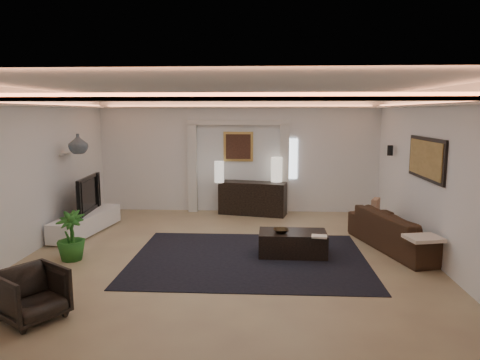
# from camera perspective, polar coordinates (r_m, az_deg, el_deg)

# --- Properties ---
(floor) EXTENTS (7.00, 7.00, 0.00)m
(floor) POSITION_cam_1_polar(r_m,az_deg,el_deg) (7.89, -1.71, -9.67)
(floor) COLOR tan
(floor) RESTS_ON ground
(ceiling) EXTENTS (7.00, 7.00, 0.00)m
(ceiling) POSITION_cam_1_polar(r_m,az_deg,el_deg) (7.49, -1.82, 11.87)
(ceiling) COLOR white
(ceiling) RESTS_ON ground
(wall_back) EXTENTS (7.00, 0.00, 7.00)m
(wall_back) POSITION_cam_1_polar(r_m,az_deg,el_deg) (11.02, -0.22, 3.34)
(wall_back) COLOR white
(wall_back) RESTS_ON ground
(wall_front) EXTENTS (7.00, 0.00, 7.00)m
(wall_front) POSITION_cam_1_polar(r_m,az_deg,el_deg) (4.14, -5.90, -5.93)
(wall_front) COLOR white
(wall_front) RESTS_ON ground
(wall_left) EXTENTS (0.00, 7.00, 7.00)m
(wall_left) POSITION_cam_1_polar(r_m,az_deg,el_deg) (8.59, -25.72, 0.91)
(wall_left) COLOR white
(wall_left) RESTS_ON ground
(wall_right) EXTENTS (0.00, 7.00, 7.00)m
(wall_right) POSITION_cam_1_polar(r_m,az_deg,el_deg) (8.05, 23.91, 0.56)
(wall_right) COLOR white
(wall_right) RESTS_ON ground
(cove_soffit) EXTENTS (7.00, 7.00, 0.04)m
(cove_soffit) POSITION_cam_1_polar(r_m,az_deg,el_deg) (7.48, -1.81, 9.73)
(cove_soffit) COLOR silver
(cove_soffit) RESTS_ON ceiling
(daylight_slit) EXTENTS (0.25, 0.03, 1.00)m
(daylight_slit) POSITION_cam_1_polar(r_m,az_deg,el_deg) (11.02, 6.81, 2.76)
(daylight_slit) COLOR white
(daylight_slit) RESTS_ON wall_back
(area_rug) EXTENTS (4.00, 3.00, 0.01)m
(area_rug) POSITION_cam_1_polar(r_m,az_deg,el_deg) (7.67, 1.18, -10.16)
(area_rug) COLOR black
(area_rug) RESTS_ON ground
(pilaster_left) EXTENTS (0.22, 0.20, 2.20)m
(pilaster_left) POSITION_cam_1_polar(r_m,az_deg,el_deg) (11.09, -6.19, 1.50)
(pilaster_left) COLOR silver
(pilaster_left) RESTS_ON ground
(pilaster_right) EXTENTS (0.22, 0.20, 2.20)m
(pilaster_right) POSITION_cam_1_polar(r_m,az_deg,el_deg) (10.95, 5.77, 1.42)
(pilaster_right) COLOR silver
(pilaster_right) RESTS_ON ground
(alcove_header) EXTENTS (2.52, 0.20, 0.12)m
(alcove_header) POSITION_cam_1_polar(r_m,az_deg,el_deg) (10.87, -0.25, 7.49)
(alcove_header) COLOR silver
(alcove_header) RESTS_ON wall_back
(painting_frame) EXTENTS (0.74, 0.04, 0.74)m
(painting_frame) POSITION_cam_1_polar(r_m,az_deg,el_deg) (10.97, -0.23, 4.37)
(painting_frame) COLOR tan
(painting_frame) RESTS_ON wall_back
(painting_canvas) EXTENTS (0.62, 0.02, 0.62)m
(painting_canvas) POSITION_cam_1_polar(r_m,az_deg,el_deg) (10.95, -0.23, 4.36)
(painting_canvas) COLOR #4C2D1E
(painting_canvas) RESTS_ON wall_back
(art_panel_frame) EXTENTS (0.04, 1.64, 0.74)m
(art_panel_frame) POSITION_cam_1_polar(r_m,az_deg,el_deg) (8.29, 23.09, 2.57)
(art_panel_frame) COLOR black
(art_panel_frame) RESTS_ON wall_right
(art_panel_gold) EXTENTS (0.02, 1.50, 0.62)m
(art_panel_gold) POSITION_cam_1_polar(r_m,az_deg,el_deg) (8.28, 22.93, 2.57)
(art_panel_gold) COLOR tan
(art_panel_gold) RESTS_ON wall_right
(wall_sconce) EXTENTS (0.12, 0.12, 0.22)m
(wall_sconce) POSITION_cam_1_polar(r_m,az_deg,el_deg) (10.07, 18.95, 3.66)
(wall_sconce) COLOR black
(wall_sconce) RESTS_ON wall_right
(wall_niche) EXTENTS (0.10, 0.55, 0.04)m
(wall_niche) POSITION_cam_1_polar(r_m,az_deg,el_deg) (9.78, -21.57, 3.21)
(wall_niche) COLOR silver
(wall_niche) RESTS_ON wall_left
(console) EXTENTS (1.70, 0.85, 0.82)m
(console) POSITION_cam_1_polar(r_m,az_deg,el_deg) (10.80, 1.66, -2.41)
(console) COLOR black
(console) RESTS_ON ground
(lamp_left) EXTENTS (0.23, 0.23, 0.52)m
(lamp_left) POSITION_cam_1_polar(r_m,az_deg,el_deg) (10.65, -2.73, 1.19)
(lamp_left) COLOR beige
(lamp_left) RESTS_ON console
(lamp_right) EXTENTS (0.34, 0.34, 0.60)m
(lamp_right) POSITION_cam_1_polar(r_m,az_deg,el_deg) (10.79, 4.79, 1.27)
(lamp_right) COLOR silver
(lamp_right) RESTS_ON console
(media_ledge) EXTENTS (0.80, 2.11, 0.39)m
(media_ledge) POSITION_cam_1_polar(r_m,az_deg,el_deg) (9.71, -19.37, -5.25)
(media_ledge) COLOR white
(media_ledge) RESTS_ON ground
(tv) EXTENTS (1.33, 0.27, 0.76)m
(tv) POSITION_cam_1_polar(r_m,az_deg,el_deg) (9.75, -19.80, -1.57)
(tv) COLOR black
(tv) RESTS_ON media_ledge
(figurine) EXTENTS (0.18, 0.18, 0.43)m
(figurine) POSITION_cam_1_polar(r_m,az_deg,el_deg) (10.48, -18.14, -1.86)
(figurine) COLOR #462A17
(figurine) RESTS_ON media_ledge
(ginger_jar) EXTENTS (0.50, 0.50, 0.40)m
(ginger_jar) POSITION_cam_1_polar(r_m,az_deg,el_deg) (9.45, -20.32, 4.45)
(ginger_jar) COLOR slate
(ginger_jar) RESTS_ON wall_niche
(plant) EXTENTS (0.48, 0.48, 0.84)m
(plant) POSITION_cam_1_polar(r_m,az_deg,el_deg) (8.03, -21.15, -6.80)
(plant) COLOR #256620
(plant) RESTS_ON ground
(sofa) EXTENTS (2.47, 1.51, 0.68)m
(sofa) POSITION_cam_1_polar(r_m,az_deg,el_deg) (8.63, 20.04, -6.24)
(sofa) COLOR black
(sofa) RESTS_ON ground
(throw_blanket) EXTENTS (0.60, 0.53, 0.06)m
(throw_blanket) POSITION_cam_1_polar(r_m,az_deg,el_deg) (7.49, 22.77, -6.99)
(throw_blanket) COLOR white
(throw_blanket) RESTS_ON sofa
(throw_pillow) EXTENTS (0.26, 0.39, 0.38)m
(throw_pillow) POSITION_cam_1_polar(r_m,az_deg,el_deg) (9.48, 17.21, -3.46)
(throw_pillow) COLOR tan
(throw_pillow) RESTS_ON sofa
(coffee_table) EXTENTS (1.19, 0.66, 0.44)m
(coffee_table) POSITION_cam_1_polar(r_m,az_deg,el_deg) (7.85, 6.85, -8.25)
(coffee_table) COLOR black
(coffee_table) RESTS_ON ground
(bowl) EXTENTS (0.31, 0.31, 0.07)m
(bowl) POSITION_cam_1_polar(r_m,az_deg,el_deg) (7.72, 5.33, -6.68)
(bowl) COLOR black
(bowl) RESTS_ON coffee_table
(magazine) EXTENTS (0.28, 0.22, 0.03)m
(magazine) POSITION_cam_1_polar(r_m,az_deg,el_deg) (7.52, 10.28, -7.34)
(magazine) COLOR white
(magazine) RESTS_ON coffee_table
(armchair) EXTENTS (0.96, 0.95, 0.64)m
(armchair) POSITION_cam_1_polar(r_m,az_deg,el_deg) (6.03, -25.41, -13.29)
(armchair) COLOR black
(armchair) RESTS_ON ground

